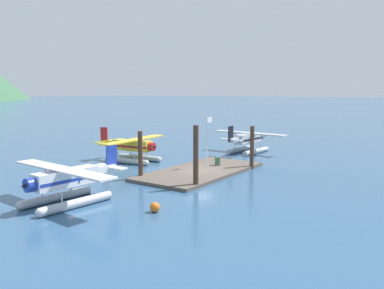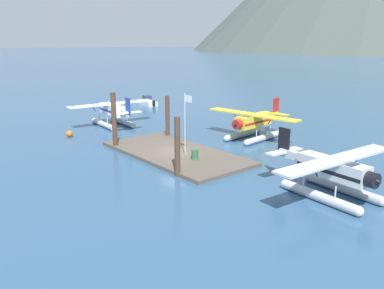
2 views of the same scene
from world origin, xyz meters
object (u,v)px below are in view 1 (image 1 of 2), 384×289
fuel_drum (218,161)px  mooring_buoy (155,207)px  seaplane_silver_stbd_fwd (248,141)px  seaplane_yellow_bow_centre (133,148)px  flagpole (208,135)px  seaplane_white_port_fwd (66,183)px

fuel_drum → mooring_buoy: fuel_drum is taller
seaplane_silver_stbd_fwd → fuel_drum: bearing=-169.6°
mooring_buoy → seaplane_silver_stbd_fwd: seaplane_silver_stbd_fwd is taller
mooring_buoy → seaplane_yellow_bow_centre: size_ratio=0.07×
flagpole → seaplane_yellow_bow_centre: flagpole is taller
mooring_buoy → seaplane_silver_stbd_fwd: 27.50m
flagpole → seaplane_silver_stbd_fwd: bearing=7.9°
fuel_drum → mooring_buoy: size_ratio=1.28×
mooring_buoy → seaplane_silver_stbd_fwd: bearing=13.6°
seaplane_silver_stbd_fwd → seaplane_white_port_fwd: (-28.94, -0.08, 0.00)m
fuel_drum → seaplane_yellow_bow_centre: seaplane_yellow_bow_centre is taller
flagpole → seaplane_white_port_fwd: flagpole is taller
seaplane_white_port_fwd → mooring_buoy: bearing=-70.7°
seaplane_silver_stbd_fwd → seaplane_white_port_fwd: 28.94m
flagpole → seaplane_silver_stbd_fwd: size_ratio=0.51×
mooring_buoy → seaplane_yellow_bow_centre: seaplane_yellow_bow_centre is taller
fuel_drum → seaplane_white_port_fwd: size_ratio=0.08×
fuel_drum → seaplane_white_port_fwd: seaplane_white_port_fwd is taller
seaplane_silver_stbd_fwd → seaplane_white_port_fwd: same height
mooring_buoy → seaplane_silver_stbd_fwd: size_ratio=0.07×
mooring_buoy → seaplane_silver_stbd_fwd: (26.71, 6.45, 1.23)m
seaplane_white_port_fwd → fuel_drum: bearing=-6.5°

